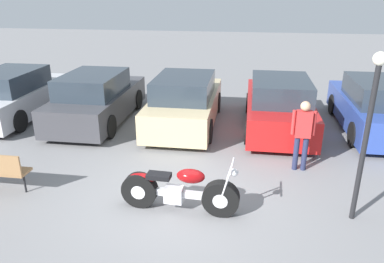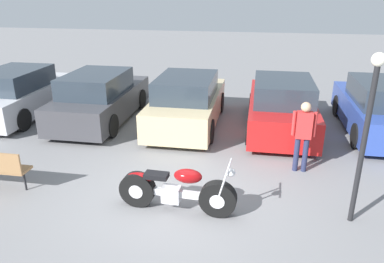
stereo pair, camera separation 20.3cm
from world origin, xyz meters
name	(u,v)px [view 1 (the left image)]	position (x,y,z in m)	size (l,w,h in m)	color
ground_plane	(179,201)	(0.00, 0.00, 0.00)	(60.00, 60.00, 0.00)	slate
motorcycle	(178,190)	(0.05, -0.31, 0.42)	(2.23, 0.62, 1.04)	black
parked_car_silver	(15,95)	(-6.07, 4.29, 0.71)	(1.87, 4.36, 1.54)	#BCBCC1
parked_car_dark_grey	(97,99)	(-3.33, 4.25, 0.71)	(1.87, 4.36, 1.54)	#3D3D42
parked_car_champagne	(185,102)	(-0.59, 4.31, 0.71)	(1.87, 4.36, 1.54)	#C6B284
parked_car_red	(279,106)	(2.14, 4.39, 0.71)	(1.87, 4.36, 1.54)	red
parked_car_blue	(376,107)	(4.88, 4.63, 0.71)	(1.87, 4.36, 1.54)	#2D479E
lamp_post	(369,120)	(3.21, -0.10, 1.89)	(0.22, 0.22, 3.00)	black
person_standing	(303,130)	(2.48, 1.75, 0.96)	(0.52, 0.22, 1.63)	#232847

